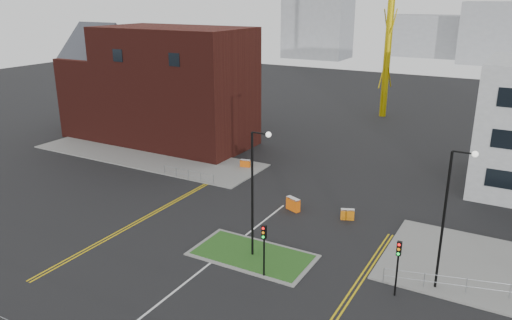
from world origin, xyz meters
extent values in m
plane|color=black|center=(0.00, 0.00, 0.00)|extent=(200.00, 200.00, 0.00)
cube|color=slate|center=(-20.00, 22.00, 0.06)|extent=(28.00, 8.00, 0.12)
cube|color=slate|center=(2.00, 8.00, 0.04)|extent=(8.60, 4.60, 0.08)
cube|color=#24511B|center=(2.00, 8.00, 0.06)|extent=(8.00, 4.00, 0.12)
cube|color=#401410|center=(-20.00, 28.00, 7.00)|extent=(18.00, 10.00, 14.00)
cube|color=black|center=(-24.00, 22.98, 11.00)|extent=(1.40, 0.10, 1.40)
cube|color=black|center=(-16.00, 22.98, 11.00)|extent=(1.40, 0.10, 1.40)
cube|color=#401410|center=(-32.00, 28.00, 5.00)|extent=(6.00, 10.00, 10.00)
cube|color=#2D3038|center=(-32.00, 28.00, 10.00)|extent=(6.40, 8.49, 8.49)
cylinder|color=black|center=(2.00, 8.00, 4.50)|extent=(0.16, 0.16, 9.00)
cylinder|color=black|center=(2.60, 8.00, 9.00)|extent=(1.20, 0.10, 0.10)
sphere|color=silver|center=(3.20, 8.00, 9.00)|extent=(0.36, 0.36, 0.36)
cylinder|color=black|center=(14.00, 10.00, 4.50)|extent=(0.16, 0.16, 9.00)
cylinder|color=black|center=(14.60, 10.00, 9.00)|extent=(1.20, 0.10, 0.10)
sphere|color=silver|center=(15.20, 10.00, 9.00)|extent=(0.36, 0.36, 0.36)
cylinder|color=black|center=(4.00, 6.00, 1.50)|extent=(0.12, 0.12, 3.00)
cube|color=black|center=(4.00, 6.00, 3.20)|extent=(0.28, 0.22, 0.90)
sphere|color=red|center=(4.00, 5.87, 3.50)|extent=(0.18, 0.18, 0.18)
sphere|color=orange|center=(4.00, 5.87, 3.20)|extent=(0.18, 0.18, 0.18)
sphere|color=#0CCC33|center=(4.00, 5.87, 2.90)|extent=(0.18, 0.18, 0.18)
cylinder|color=black|center=(12.00, 8.00, 1.50)|extent=(0.12, 0.12, 3.00)
cube|color=black|center=(12.00, 8.00, 3.20)|extent=(0.28, 0.22, 0.90)
sphere|color=red|center=(12.00, 7.87, 3.50)|extent=(0.18, 0.18, 0.18)
sphere|color=orange|center=(12.00, 7.87, 3.20)|extent=(0.18, 0.18, 0.18)
sphere|color=#0CCC33|center=(12.00, 7.87, 2.90)|extent=(0.18, 0.18, 0.18)
cylinder|color=gray|center=(-11.00, 18.00, 1.05)|extent=(6.00, 0.04, 0.04)
cylinder|color=gray|center=(-11.00, 18.00, 0.55)|extent=(6.00, 0.04, 0.04)
cylinder|color=gray|center=(-14.00, 18.00, 0.55)|extent=(0.05, 0.05, 1.10)
cylinder|color=gray|center=(-8.00, 18.00, 0.55)|extent=(0.05, 0.05, 1.10)
cylinder|color=gray|center=(11.00, 9.00, 0.55)|extent=(0.05, 0.05, 1.10)
cube|color=silver|center=(0.00, 2.00, 0.01)|extent=(0.15, 30.00, 0.01)
cube|color=gold|center=(-9.00, 10.00, 0.01)|extent=(0.12, 24.00, 0.01)
cube|color=gold|center=(-8.70, 10.00, 0.01)|extent=(0.12, 24.00, 0.01)
cube|color=gold|center=(9.50, 6.00, 0.01)|extent=(0.12, 20.00, 0.01)
cube|color=gold|center=(9.80, 6.00, 0.01)|extent=(0.12, 20.00, 0.01)
cube|color=gray|center=(-40.00, 120.00, 11.00)|extent=(18.00, 12.00, 22.00)
cube|color=gray|center=(10.00, 130.00, 8.00)|extent=(24.00, 12.00, 16.00)
cube|color=gray|center=(-8.00, 140.00, 6.00)|extent=(30.00, 12.00, 12.00)
cube|color=#D3550B|center=(-8.00, 24.00, 0.45)|extent=(1.13, 0.59, 0.90)
cube|color=silver|center=(-8.00, 24.00, 0.85)|extent=(1.13, 0.59, 0.11)
cube|color=orange|center=(1.14, 16.50, 0.56)|extent=(1.40, 0.92, 1.11)
cube|color=silver|center=(1.14, 16.50, 1.06)|extent=(1.40, 0.92, 0.13)
cube|color=orange|center=(5.80, 16.98, 0.45)|extent=(1.14, 0.75, 0.91)
cube|color=silver|center=(5.80, 16.98, 0.86)|extent=(1.14, 0.75, 0.11)
camera|label=1|loc=(17.49, -19.11, 17.40)|focal=35.00mm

